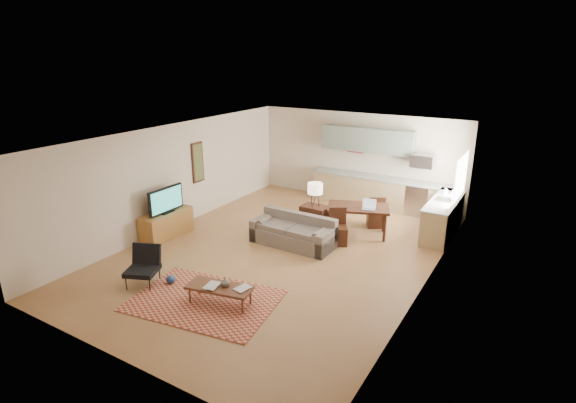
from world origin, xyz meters
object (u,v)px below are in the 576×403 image
Objects in this scene: coffee_table at (220,295)px; console_table at (315,221)px; tv_credenza at (167,224)px; sofa at (293,231)px; armchair at (142,267)px; dining_table at (358,221)px.

console_table is at bearing 79.42° from coffee_table.
sofa is at bearing 21.16° from tv_credenza.
tv_credenza reaches higher than coffee_table.
armchair is at bearing -55.63° from tv_credenza.
sofa is 3.57m from armchair.
dining_table is (4.07, 2.53, 0.06)m from tv_credenza.
dining_table is (1.09, 1.38, 0.02)m from sofa.
tv_credenza is at bearing 100.80° from armchair.
coffee_table is 0.87× the size of tv_credenza.
coffee_table is (0.19, -2.98, -0.18)m from sofa.
dining_table is at bearing 52.67° from sofa.
tv_credenza is 4.79m from dining_table.
dining_table is at bearing 31.89° from tv_credenza.
coffee_table is 0.81× the size of dining_table.
coffee_table is 3.66m from tv_credenza.
console_table reaches higher than tv_credenza.
coffee_table is at bearing -88.40° from console_table.
console_table is (3.13, 1.98, 0.06)m from tv_credenza.
tv_credenza is (-2.98, -1.15, -0.04)m from sofa.
armchair is 5.30m from dining_table.
coffee_table is at bearing -122.73° from dining_table.
coffee_table is 3.81m from console_table.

